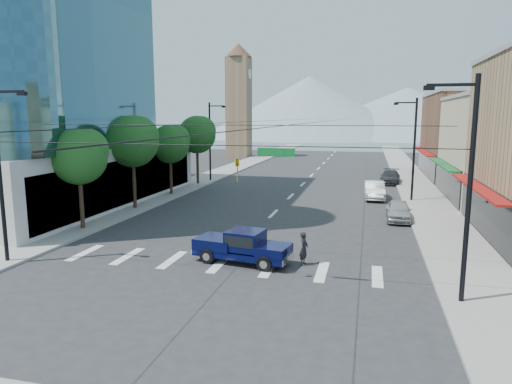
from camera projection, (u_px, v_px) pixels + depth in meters
ground at (214, 274)px, 21.78m from camera, size 160.00×160.00×0.00m
sidewalk_left at (227, 170)px, 62.92m from camera, size 4.00×120.00×0.15m
sidewalk_right at (409, 176)px, 57.23m from camera, size 4.00×120.00×0.15m
shop_far at (481, 137)px, 54.53m from camera, size 12.00×18.00×10.00m
clock_tower at (239, 99)px, 83.32m from camera, size 4.80×4.80×20.40m
mountain_left at (309, 107)px, 167.17m from camera, size 80.00×80.00×22.00m
mountain_right at (407, 112)px, 168.78m from camera, size 90.00×90.00×18.00m
tree_near at (81, 155)px, 29.43m from camera, size 3.65×3.64×6.71m
tree_midnear at (134, 140)px, 36.03m from camera, size 4.09×4.09×7.52m
tree_midfar at (172, 143)px, 42.83m from camera, size 3.65×3.64×6.71m
tree_far at (198, 134)px, 49.44m from camera, size 4.09×4.09×7.52m
signal_rig at (209, 181)px, 20.02m from camera, size 21.80×0.20×9.00m
lamp_pole_nw at (211, 138)px, 52.23m from camera, size 2.00×0.25×9.00m
lamp_pole_ne at (413, 145)px, 39.51m from camera, size 2.00×0.25×9.00m
pickup_truck at (242, 246)px, 23.36m from camera, size 5.27×2.59×1.71m
pedestrian at (304, 248)px, 22.99m from camera, size 0.52×0.69×1.70m
parked_car_near at (399, 211)px, 32.85m from camera, size 1.76×4.26×1.44m
parked_car_mid at (374, 190)px, 41.49m from camera, size 1.95×4.94×1.60m
parked_car_far at (390, 177)px, 51.06m from camera, size 2.53×5.26×1.48m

